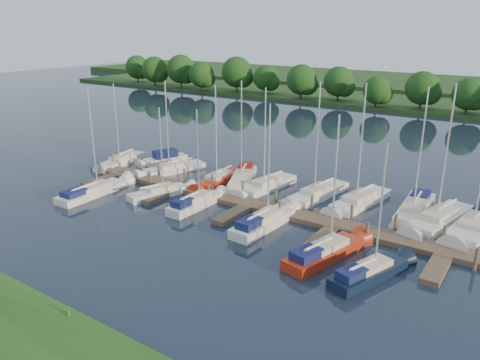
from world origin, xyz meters
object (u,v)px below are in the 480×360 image
Objects in this scene: dock at (247,207)px; sailboat_s_2 at (196,204)px; sailboat_n_0 at (121,162)px; motorboat at (164,160)px; sailboat_n_5 at (266,187)px.

sailboat_s_2 is at bearing -150.48° from dock.
sailboat_n_0 is 1.06× the size of sailboat_s_2.
motorboat is at bearing 157.68° from dock.
sailboat_s_2 reaches higher than motorboat.
sailboat_n_5 is at bearing -163.79° from motorboat.
sailboat_s_2 is at bearing 164.69° from motorboat.
sailboat_n_5 is (14.22, -1.15, -0.10)m from motorboat.
sailboat_n_0 is 16.22m from sailboat_s_2.
motorboat is 14.39m from sailboat_s_2.
sailboat_n_0 is 0.94× the size of sailboat_n_5.
sailboat_n_5 is (17.90, 1.93, -0.00)m from sailboat_n_0.
dock is 4.23× the size of sailboat_n_0.
dock is 4.49× the size of sailboat_s_2.
motorboat is at bearing 3.24° from sailboat_n_5.
motorboat is 14.27m from sailboat_n_5.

